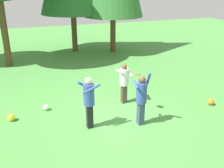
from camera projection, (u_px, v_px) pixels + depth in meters
name	position (u px, v px, depth m)	size (l,w,h in m)	color
ground_plane	(114.00, 118.00, 8.96)	(40.00, 40.00, 0.00)	#4C9342
person_thrower	(141.00, 96.00, 8.20)	(0.57, 0.59, 1.85)	#38476B
person_catcher	(124.00, 80.00, 9.73)	(0.53, 0.57, 1.56)	#4C382D
person_bystander	(89.00, 98.00, 8.01)	(0.66, 0.60, 1.72)	black
frisbee	(136.00, 74.00, 8.79)	(0.37, 0.37, 0.12)	red
ball_yellow	(11.00, 117.00, 8.71)	(0.25, 0.25, 0.25)	yellow
ball_orange	(211.00, 102.00, 9.84)	(0.24, 0.24, 0.24)	orange
ball_white	(46.00, 107.00, 9.43)	(0.22, 0.22, 0.22)	white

